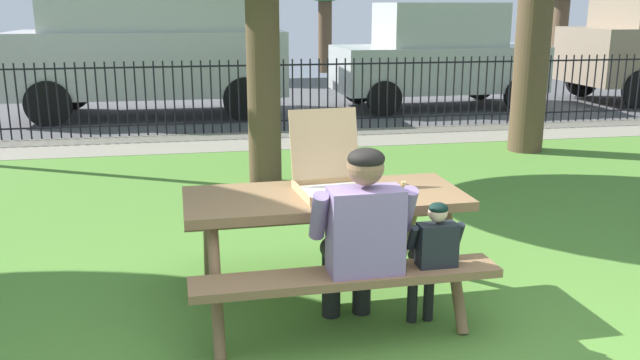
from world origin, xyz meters
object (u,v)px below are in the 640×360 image
(pizza_box_open, at_px, (331,172))
(pizza_slice_on_table, at_px, (393,186))
(adult_at_table, at_px, (361,234))
(parked_car_center, at_px, (438,55))
(parked_car_left, at_px, (150,42))
(child_at_table, at_px, (432,254))
(picnic_table_foreground, at_px, (325,219))

(pizza_box_open, height_order, pizza_slice_on_table, pizza_box_open)
(pizza_slice_on_table, distance_m, adult_at_table, 0.70)
(pizza_slice_on_table, bearing_deg, parked_car_center, 68.07)
(adult_at_table, distance_m, parked_car_center, 9.58)
(pizza_box_open, relative_size, parked_car_left, 0.12)
(child_at_table, bearing_deg, adult_at_table, 177.94)
(child_at_table, xyz_separation_m, parked_car_center, (3.25, 8.85, 0.50))
(parked_car_center, bearing_deg, adult_at_table, -112.65)
(child_at_table, bearing_deg, pizza_slice_on_table, 96.74)
(picnic_table_foreground, relative_size, pizza_slice_on_table, 7.85)
(child_at_table, bearing_deg, pizza_box_open, 129.96)
(picnic_table_foreground, height_order, pizza_slice_on_table, pizza_slice_on_table)
(adult_at_table, xyz_separation_m, parked_car_center, (3.69, 8.84, 0.35))
(parked_car_center, bearing_deg, child_at_table, -110.16)
(parked_car_left, distance_m, parked_car_center, 5.36)
(picnic_table_foreground, height_order, parked_car_left, parked_car_left)
(child_at_table, relative_size, parked_car_left, 0.18)
(adult_at_table, bearing_deg, child_at_table, -2.06)
(pizza_box_open, height_order, parked_car_left, parked_car_left)
(picnic_table_foreground, bearing_deg, parked_car_left, 100.52)
(picnic_table_foreground, relative_size, adult_at_table, 1.55)
(pizza_box_open, relative_size, adult_at_table, 0.48)
(pizza_slice_on_table, relative_size, child_at_table, 0.28)
(pizza_slice_on_table, xyz_separation_m, parked_car_center, (3.32, 8.25, 0.23))
(pizza_slice_on_table, height_order, adult_at_table, adult_at_table)
(adult_at_table, distance_m, parked_car_left, 9.02)
(child_at_table, height_order, parked_car_left, parked_car_left)
(picnic_table_foreground, bearing_deg, parked_car_center, 65.47)
(picnic_table_foreground, distance_m, pizza_slice_on_table, 0.52)
(adult_at_table, bearing_deg, parked_car_center, 67.35)
(picnic_table_foreground, relative_size, parked_car_left, 0.39)
(pizza_box_open, relative_size, pizza_slice_on_table, 2.46)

